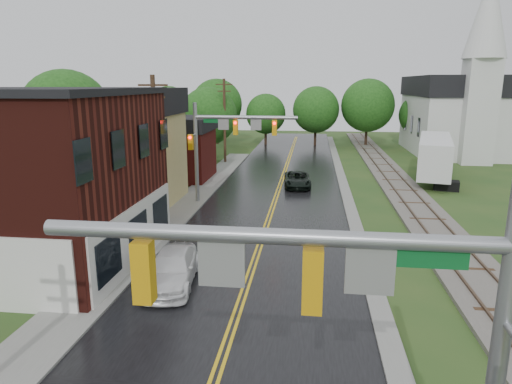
% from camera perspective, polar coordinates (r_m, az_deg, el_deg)
% --- Properties ---
extents(main_road, '(10.00, 90.00, 0.02)m').
position_cam_1_polar(main_road, '(35.77, 2.63, -0.34)').
color(main_road, black).
rests_on(main_road, ground).
extents(curb_right, '(0.80, 70.00, 0.12)m').
position_cam_1_polar(curb_right, '(40.63, 10.80, 1.11)').
color(curb_right, gray).
rests_on(curb_right, ground).
extents(sidewalk_left, '(2.40, 50.00, 0.12)m').
position_cam_1_polar(sidewalk_left, '(32.08, -9.21, -2.12)').
color(sidewalk_left, gray).
rests_on(sidewalk_left, ground).
extents(yellow_house, '(8.00, 7.00, 6.40)m').
position_cam_1_polar(yellow_house, '(33.96, -16.76, 3.88)').
color(yellow_house, tan).
rests_on(yellow_house, ground).
extents(darkred_building, '(7.00, 6.00, 4.40)m').
position_cam_1_polar(darkred_building, '(42.09, -10.53, 4.59)').
color(darkred_building, '#3F0F0C').
rests_on(darkred_building, ground).
extents(church, '(10.40, 18.40, 20.00)m').
position_cam_1_polar(church, '(60.96, 23.98, 9.78)').
color(church, silver).
rests_on(church, ground).
extents(railroad, '(3.20, 80.00, 0.30)m').
position_cam_1_polar(railroad, '(41.18, 17.21, 1.05)').
color(railroad, '#59544C').
rests_on(railroad, ground).
extents(traffic_signal_near, '(7.34, 0.30, 7.20)m').
position_cam_1_polar(traffic_signal_near, '(7.56, 12.86, -14.72)').
color(traffic_signal_near, gray).
rests_on(traffic_signal_near, ground).
extents(traffic_signal_far, '(7.34, 0.43, 7.20)m').
position_cam_1_polar(traffic_signal_far, '(32.42, -3.87, 7.15)').
color(traffic_signal_far, gray).
rests_on(traffic_signal_far, ground).
extents(utility_pole_b, '(1.80, 0.28, 9.00)m').
position_cam_1_polar(utility_pole_b, '(28.52, -12.40, 5.50)').
color(utility_pole_b, '#382616').
rests_on(utility_pole_b, ground).
extents(utility_pole_c, '(1.80, 0.28, 9.00)m').
position_cam_1_polar(utility_pole_c, '(49.70, -3.95, 9.03)').
color(utility_pole_c, '#382616').
rests_on(utility_pole_c, ground).
extents(tree_left_b, '(7.60, 7.60, 9.69)m').
position_cam_1_polar(tree_left_b, '(41.99, -22.42, 8.62)').
color(tree_left_b, black).
rests_on(tree_left_b, ground).
extents(tree_left_c, '(6.00, 6.00, 7.65)m').
position_cam_1_polar(tree_left_c, '(47.67, -13.33, 8.26)').
color(tree_left_c, black).
rests_on(tree_left_c, ground).
extents(tree_left_e, '(6.40, 6.40, 8.16)m').
position_cam_1_polar(tree_left_e, '(51.96, -5.79, 9.28)').
color(tree_left_e, black).
rests_on(tree_left_e, ground).
extents(suv_dark, '(2.46, 4.73, 1.27)m').
position_cam_1_polar(suv_dark, '(38.39, 5.18, 1.55)').
color(suv_dark, black).
rests_on(suv_dark, ground).
extents(pickup_white, '(2.51, 5.04, 1.41)m').
position_cam_1_polar(pickup_white, '(20.25, -10.46, -9.44)').
color(pickup_white, silver).
rests_on(pickup_white, ground).
extents(semi_trailer, '(5.28, 12.21, 3.78)m').
position_cam_1_polar(semi_trailer, '(44.15, 21.43, 4.36)').
color(semi_trailer, black).
rests_on(semi_trailer, ground).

